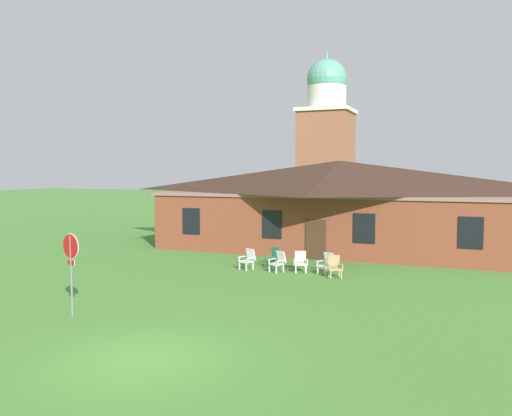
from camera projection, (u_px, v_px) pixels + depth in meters
name	position (u px, v px, depth m)	size (l,w,h in m)	color
ground_plane	(142.00, 360.00, 12.75)	(200.00, 200.00, 0.00)	#477F33
brick_building	(339.00, 203.00, 31.67)	(20.69, 10.40, 5.28)	brown
dome_tower	(326.00, 143.00, 51.07)	(5.18, 5.18, 16.44)	#93563D
stop_sign	(71.00, 258.00, 16.44)	(0.78, 0.24, 2.66)	slate
lawn_chair_by_porch	(248.00, 259.00, 24.52)	(0.78, 0.83, 0.96)	white
lawn_chair_near_door	(274.00, 257.00, 25.12)	(0.75, 0.80, 0.96)	#28704C
lawn_chair_left_end	(278.00, 261.00, 23.83)	(0.81, 0.85, 0.96)	silver
lawn_chair_middle	(301.00, 261.00, 23.86)	(0.77, 0.82, 0.96)	silver
lawn_chair_right_end	(327.00, 263.00, 23.36)	(0.79, 0.84, 0.96)	silver
lawn_chair_far_side	(334.00, 266.00, 22.65)	(0.80, 0.84, 0.96)	tan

